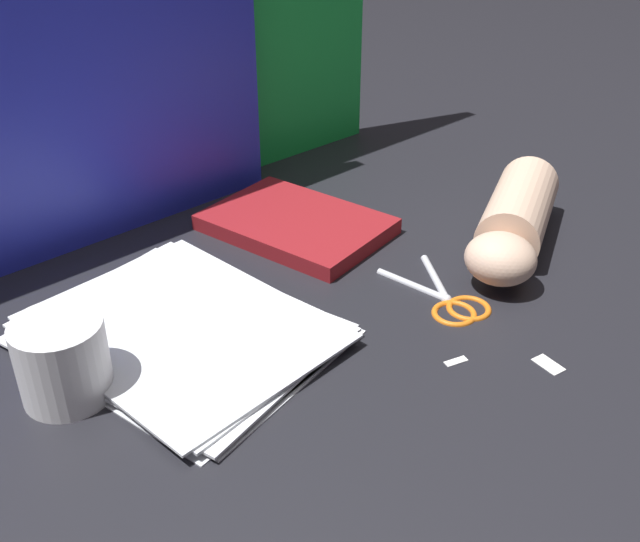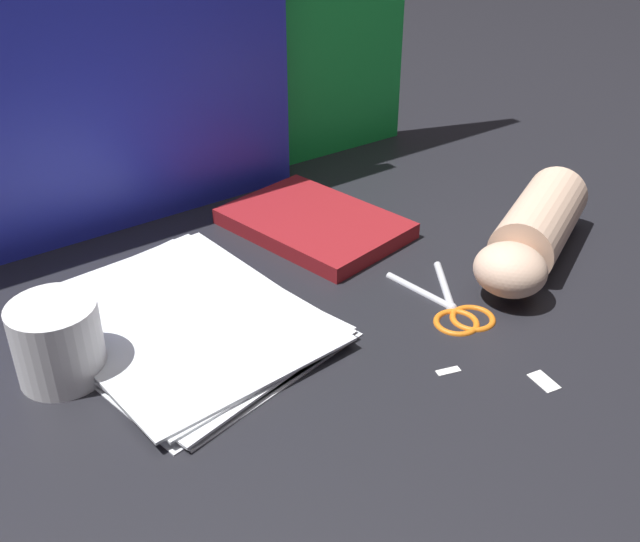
% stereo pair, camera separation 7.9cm
% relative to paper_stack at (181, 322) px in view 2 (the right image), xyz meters
% --- Properties ---
extents(ground_plane, '(6.00, 6.00, 0.00)m').
position_rel_paper_stack_xyz_m(ground_plane, '(0.10, -0.08, -0.01)').
color(ground_plane, black).
extents(paper_stack, '(0.27, 0.32, 0.02)m').
position_rel_paper_stack_xyz_m(paper_stack, '(0.00, 0.00, 0.00)').
color(paper_stack, white).
rests_on(paper_stack, ground_plane).
extents(book_closed, '(0.17, 0.24, 0.02)m').
position_rel_paper_stack_xyz_m(book_closed, '(0.26, 0.06, 0.00)').
color(book_closed, maroon).
rests_on(book_closed, ground_plane).
extents(scissors, '(0.12, 0.15, 0.01)m').
position_rel_paper_stack_xyz_m(scissors, '(0.24, -0.18, -0.00)').
color(scissors, silver).
rests_on(scissors, ground_plane).
extents(hand_forearm, '(0.27, 0.16, 0.08)m').
position_rel_paper_stack_xyz_m(hand_forearm, '(0.39, -0.18, 0.03)').
color(hand_forearm, beige).
rests_on(hand_forearm, ground_plane).
extents(paper_scrap_near, '(0.03, 0.02, 0.00)m').
position_rel_paper_stack_xyz_m(paper_scrap_near, '(0.15, -0.24, -0.01)').
color(paper_scrap_near, white).
rests_on(paper_scrap_near, ground_plane).
extents(paper_scrap_mid, '(0.03, 0.03, 0.00)m').
position_rel_paper_stack_xyz_m(paper_scrap_mid, '(0.20, -0.32, -0.01)').
color(paper_scrap_mid, white).
rests_on(paper_scrap_mid, ground_plane).
extents(mug, '(0.09, 0.09, 0.08)m').
position_rel_paper_stack_xyz_m(mug, '(-0.13, 0.01, 0.03)').
color(mug, white).
rests_on(mug, ground_plane).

